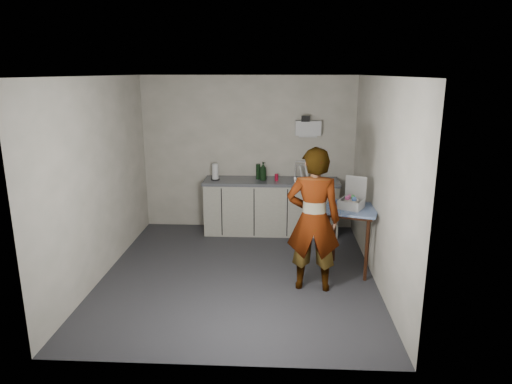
# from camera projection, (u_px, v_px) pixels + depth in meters

# --- Properties ---
(ground) EXTENTS (4.00, 4.00, 0.00)m
(ground) POSITION_uv_depth(u_px,v_px,m) (239.00, 274.00, 6.18)
(ground) COLOR #2E2D33
(ground) RESTS_ON ground
(wall_back) EXTENTS (3.60, 0.02, 2.60)m
(wall_back) POSITION_uv_depth(u_px,v_px,m) (248.00, 154.00, 7.77)
(wall_back) COLOR #B7B4A0
(wall_back) RESTS_ON ground
(wall_right) EXTENTS (0.02, 4.00, 2.60)m
(wall_right) POSITION_uv_depth(u_px,v_px,m) (379.00, 182.00, 5.75)
(wall_right) COLOR #B7B4A0
(wall_right) RESTS_ON ground
(wall_left) EXTENTS (0.02, 4.00, 2.60)m
(wall_left) POSITION_uv_depth(u_px,v_px,m) (101.00, 179.00, 5.93)
(wall_left) COLOR #B7B4A0
(wall_left) RESTS_ON ground
(ceiling) EXTENTS (3.60, 4.00, 0.01)m
(ceiling) POSITION_uv_depth(u_px,v_px,m) (237.00, 76.00, 5.51)
(ceiling) COLOR white
(ceiling) RESTS_ON wall_back
(kitchen_counter) EXTENTS (2.24, 0.62, 0.91)m
(kitchen_counter) POSITION_uv_depth(u_px,v_px,m) (271.00, 208.00, 7.69)
(kitchen_counter) COLOR black
(kitchen_counter) RESTS_ON ground
(wall_shelf) EXTENTS (0.42, 0.18, 0.37)m
(wall_shelf) POSITION_uv_depth(u_px,v_px,m) (308.00, 128.00, 7.53)
(wall_shelf) COLOR white
(wall_shelf) RESTS_ON ground
(side_table) EXTENTS (0.86, 0.86, 0.90)m
(side_table) POSITION_uv_depth(u_px,v_px,m) (351.00, 216.00, 6.10)
(side_table) COLOR #3A190D
(side_table) RESTS_ON ground
(standing_man) EXTENTS (0.69, 0.48, 1.80)m
(standing_man) POSITION_uv_depth(u_px,v_px,m) (313.00, 220.00, 5.56)
(standing_man) COLOR #B2A593
(standing_man) RESTS_ON ground
(soap_bottle) EXTENTS (0.17, 0.17, 0.31)m
(soap_bottle) POSITION_uv_depth(u_px,v_px,m) (263.00, 171.00, 7.51)
(soap_bottle) COLOR black
(soap_bottle) RESTS_ON kitchen_counter
(soda_can) EXTENTS (0.06, 0.06, 0.11)m
(soda_can) POSITION_uv_depth(u_px,v_px,m) (276.00, 177.00, 7.50)
(soda_can) COLOR red
(soda_can) RESTS_ON kitchen_counter
(dark_bottle) EXTENTS (0.07, 0.07, 0.26)m
(dark_bottle) POSITION_uv_depth(u_px,v_px,m) (258.00, 172.00, 7.59)
(dark_bottle) COLOR black
(dark_bottle) RESTS_ON kitchen_counter
(paper_towel) EXTENTS (0.15, 0.15, 0.27)m
(paper_towel) POSITION_uv_depth(u_px,v_px,m) (215.00, 172.00, 7.55)
(paper_towel) COLOR black
(paper_towel) RESTS_ON kitchen_counter
(dish_rack) EXTENTS (0.44, 0.33, 0.31)m
(dish_rack) POSITION_uv_depth(u_px,v_px,m) (307.00, 177.00, 7.49)
(dish_rack) COLOR white
(dish_rack) RESTS_ON kitchen_counter
(bakery_box) EXTENTS (0.39, 0.40, 0.41)m
(bakery_box) POSITION_uv_depth(u_px,v_px,m) (352.00, 201.00, 6.04)
(bakery_box) COLOR white
(bakery_box) RESTS_ON side_table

